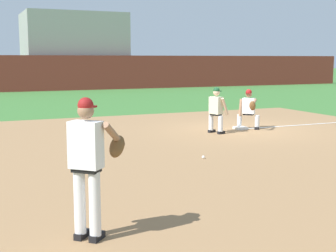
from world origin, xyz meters
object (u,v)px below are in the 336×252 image
pitcher (89,160)px  baserunner (216,108)px  baseball (203,157)px  first_baseman (249,107)px  first_base_bag (240,128)px

pitcher → baserunner: bearing=50.6°
baseball → baserunner: 3.94m
pitcher → first_baseman: bearing=45.6°
first_base_bag → first_baseman: first_baseman is taller
first_baseman → baserunner: bearing=-167.0°
baseball → pitcher: size_ratio=0.04×
baseball → pitcher: bearing=-133.7°
baseball → pitcher: 5.40m
baserunner → first_baseman: bearing=13.0°
first_base_bag → baserunner: bearing=-161.2°
first_base_bag → baseball: first_base_bag is taller
baseball → first_baseman: (3.56, 3.55, 0.69)m
first_base_bag → baserunner: (-1.16, -0.39, 0.75)m
baserunner → pitcher: bearing=-129.4°
first_base_bag → first_baseman: 0.74m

